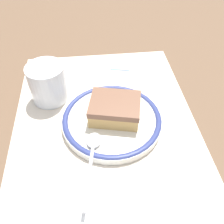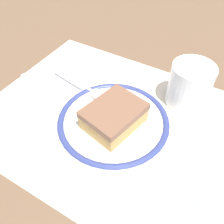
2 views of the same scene
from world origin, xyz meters
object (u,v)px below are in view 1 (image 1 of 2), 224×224
(cup, at_px, (48,85))
(napkin, at_px, (87,205))
(plate, at_px, (112,121))
(spoon, at_px, (92,151))
(cake_slice, at_px, (115,109))
(sugar_packet, at_px, (120,66))

(cup, bearing_deg, napkin, -164.65)
(plate, relative_size, cup, 2.42)
(plate, xyz_separation_m, spoon, (-0.08, 0.04, 0.01))
(cake_slice, height_order, cup, cup)
(cake_slice, relative_size, sugar_packet, 2.23)
(cup, relative_size, sugar_packet, 1.66)
(cake_slice, xyz_separation_m, napkin, (-0.17, 0.06, -0.03))
(plate, distance_m, spoon, 0.09)
(cake_slice, bearing_deg, cup, 57.27)
(cup, xyz_separation_m, sugar_packet, (0.10, -0.17, -0.03))
(spoon, height_order, cup, cup)
(plate, height_order, spoon, spoon)
(spoon, relative_size, napkin, 1.07)
(cup, bearing_deg, cake_slice, -122.73)
(plate, xyz_separation_m, cup, (0.09, 0.13, 0.03))
(plate, xyz_separation_m, cake_slice, (0.01, -0.01, 0.03))
(cup, bearing_deg, plate, -126.31)
(spoon, distance_m, napkin, 0.09)
(plate, relative_size, napkin, 1.44)
(plate, bearing_deg, napkin, 160.74)
(cup, height_order, sugar_packet, cup)
(cup, xyz_separation_m, napkin, (-0.26, -0.07, -0.03))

